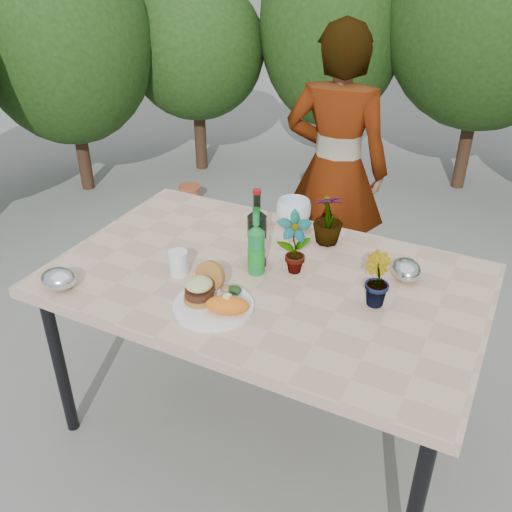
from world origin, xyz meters
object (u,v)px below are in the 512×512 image
at_px(wine_bottle, 257,238).
at_px(person, 336,170).
at_px(patio_table, 265,289).
at_px(dinner_plate, 213,306).

distance_m(wine_bottle, person, 1.03).
distance_m(patio_table, dinner_plate, 0.28).
bearing_deg(dinner_plate, patio_table, 74.96).
bearing_deg(patio_table, person, 96.22).
xyz_separation_m(patio_table, person, (-0.12, 1.08, 0.07)).
distance_m(patio_table, wine_bottle, 0.20).
relative_size(patio_table, wine_bottle, 5.06).
bearing_deg(wine_bottle, patio_table, -47.65).
bearing_deg(wine_bottle, person, 87.01).
relative_size(patio_table, person, 1.05).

